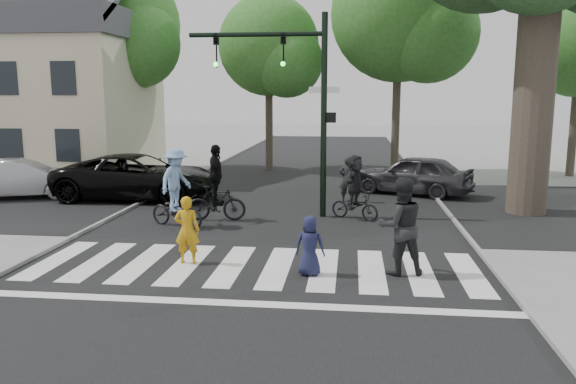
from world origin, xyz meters
name	(u,v)px	position (x,y,z in m)	size (l,w,h in m)	color
ground	(246,282)	(0.00, 0.00, 0.00)	(120.00, 120.00, 0.00)	gray
road_stem	(279,224)	(0.00, 5.00, 0.01)	(10.00, 70.00, 0.01)	black
road_cross	(290,204)	(0.00, 8.00, 0.01)	(70.00, 10.00, 0.01)	black
curb_left	(109,219)	(-5.05, 5.00, 0.05)	(0.10, 70.00, 0.10)	gray
curb_right	(460,228)	(5.05, 5.00, 0.05)	(0.10, 70.00, 0.10)	gray
crosswalk	(252,271)	(0.00, 0.66, 0.01)	(10.00, 3.85, 0.01)	silver
traffic_signal	(295,87)	(0.35, 6.20, 3.90)	(4.45, 0.29, 6.00)	black
bg_tree_0	(28,43)	(-13.74, 16.00, 6.14)	(5.46, 5.20, 8.97)	brown
bg_tree_1	(122,30)	(-8.70, 15.48, 6.65)	(6.09, 5.80, 9.80)	brown
bg_tree_2	(273,50)	(-1.76, 16.62, 5.78)	(5.04, 4.80, 8.40)	brown
bg_tree_3	(407,19)	(4.31, 15.27, 6.94)	(6.30, 6.00, 10.20)	brown
house	(53,92)	(-11.49, 13.98, 3.80)	(8.40, 8.10, 8.82)	#EFE5BD
pedestrian_woman	(187,230)	(-1.49, 1.07, 0.75)	(0.55, 0.36, 1.50)	#C28A12
pedestrian_child	(310,246)	(1.23, 0.54, 0.62)	(0.61, 0.40, 1.25)	#1A1D3D
pedestrian_adult	(401,226)	(3.06, 0.84, 1.01)	(0.98, 0.77, 2.03)	black
cyclist_left	(176,193)	(-2.79, 4.42, 0.96)	(1.84, 1.29, 2.21)	black
cyclist_mid	(216,190)	(-1.89, 5.35, 0.92)	(1.76, 1.08, 2.24)	black
cyclist_right	(355,191)	(2.16, 5.94, 0.86)	(1.59, 1.47, 1.93)	black
car_suv	(138,177)	(-5.44, 8.39, 0.80)	(2.66, 5.78, 1.61)	black
car_silver	(22,179)	(-9.70, 8.18, 0.69)	(1.47, 4.21, 1.39)	#A6A7AB
car_grey	(412,175)	(4.30, 10.53, 0.74)	(1.75, 4.35, 1.48)	#2F2E33
bystander_dark	(347,179)	(1.91, 8.65, 0.80)	(0.58, 0.38, 1.59)	black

